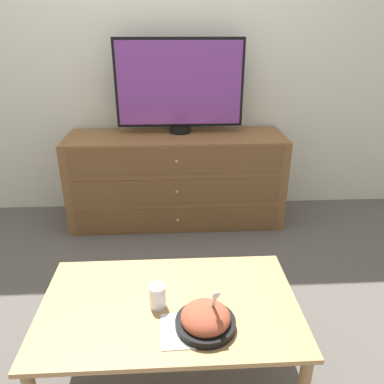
{
  "coord_description": "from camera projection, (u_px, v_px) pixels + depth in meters",
  "views": [
    {
      "loc": [
        0.08,
        -3.0,
        1.44
      ],
      "look_at": [
        0.16,
        -1.45,
        0.75
      ],
      "focal_mm": 35.0,
      "sensor_mm": 36.0,
      "label": 1
    }
  ],
  "objects": [
    {
      "name": "tv",
      "position": [
        180.0,
        85.0,
        2.73
      ],
      "size": [
        0.94,
        0.16,
        0.68
      ],
      "color": "black",
      "rests_on": "dresser"
    },
    {
      "name": "napkin",
      "position": [
        185.0,
        330.0,
        1.35
      ],
      "size": [
        0.18,
        0.18,
        0.0
      ],
      "color": "white",
      "rests_on": "coffee_table"
    },
    {
      "name": "drink_cup",
      "position": [
        158.0,
        298.0,
        1.46
      ],
      "size": [
        0.07,
        0.07,
        0.09
      ],
      "color": "beige",
      "rests_on": "coffee_table"
    },
    {
      "name": "coffee_table",
      "position": [
        170.0,
        314.0,
        1.51
      ],
      "size": [
        1.02,
        0.62,
        0.43
      ],
      "color": "tan",
      "rests_on": "ground_plane"
    },
    {
      "name": "takeout_bowl",
      "position": [
        205.0,
        319.0,
        1.36
      ],
      "size": [
        0.22,
        0.22,
        0.18
      ],
      "color": "black",
      "rests_on": "coffee_table"
    },
    {
      "name": "dresser",
      "position": [
        176.0,
        179.0,
        2.93
      ],
      "size": [
        1.63,
        0.51,
        0.7
      ],
      "color": "brown",
      "rests_on": "ground_plane"
    },
    {
      "name": "ground_plane",
      "position": [
        165.0,
        204.0,
        3.32
      ],
      "size": [
        12.0,
        12.0,
        0.0
      ],
      "primitive_type": "plane",
      "color": "#56514C"
    },
    {
      "name": "wall_back",
      "position": [
        160.0,
        47.0,
        2.81
      ],
      "size": [
        12.0,
        0.05,
        2.6
      ],
      "color": "silver",
      "rests_on": "ground_plane"
    }
  ]
}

